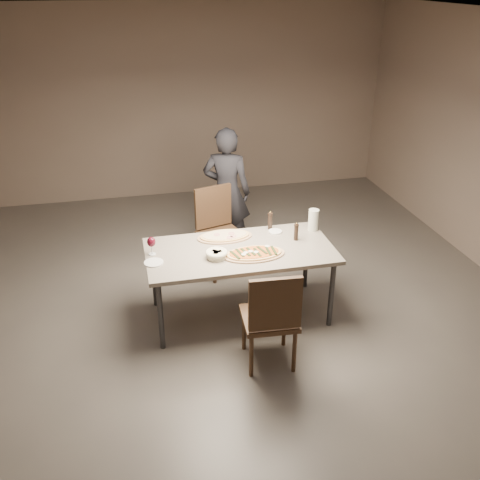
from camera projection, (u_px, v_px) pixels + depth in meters
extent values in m
plane|color=#57514B|center=(240.00, 314.00, 5.46)|extent=(7.00, 7.00, 0.00)
plane|color=silver|center=(240.00, 19.00, 4.20)|extent=(7.00, 7.00, 0.00)
plane|color=gray|center=(188.00, 103.00, 7.88)|extent=(6.00, 0.00, 6.00)
cube|color=gray|center=(240.00, 251.00, 5.14)|extent=(1.80, 0.90, 0.04)
cylinder|color=#333335|center=(161.00, 316.00, 4.82)|extent=(0.05, 0.05, 0.71)
cylinder|color=#333335|center=(331.00, 294.00, 5.14)|extent=(0.05, 0.05, 0.71)
cylinder|color=#333335|center=(154.00, 275.00, 5.46)|extent=(0.05, 0.05, 0.71)
cylinder|color=#333335|center=(306.00, 258.00, 5.79)|extent=(0.05, 0.05, 0.71)
ellipsoid|color=white|center=(246.00, 252.00, 4.99)|extent=(0.05, 0.05, 0.01)
ellipsoid|color=white|center=(267.00, 246.00, 5.10)|extent=(0.05, 0.05, 0.01)
ellipsoid|color=white|center=(244.00, 254.00, 4.95)|extent=(0.05, 0.05, 0.01)
ellipsoid|color=white|center=(251.00, 251.00, 5.01)|extent=(0.05, 0.05, 0.01)
ellipsoid|color=white|center=(256.00, 252.00, 5.00)|extent=(0.05, 0.05, 0.01)
cube|color=#233114|center=(235.00, 255.00, 4.95)|extent=(0.07, 0.17, 0.01)
cube|color=#233114|center=(240.00, 253.00, 4.98)|extent=(0.06, 0.17, 0.01)
cube|color=#233114|center=(245.00, 252.00, 5.00)|extent=(0.07, 0.17, 0.01)
cube|color=#233114|center=(251.00, 251.00, 5.01)|extent=(0.06, 0.17, 0.01)
cube|color=#233114|center=(257.00, 252.00, 4.99)|extent=(0.04, 0.17, 0.01)
cube|color=#233114|center=(262.00, 250.00, 5.03)|extent=(0.07, 0.17, 0.01)
cube|color=#233114|center=(268.00, 251.00, 5.02)|extent=(0.03, 0.17, 0.01)
cube|color=#233114|center=(274.00, 250.00, 5.03)|extent=(0.03, 0.17, 0.01)
cylinder|color=tan|center=(231.00, 233.00, 5.36)|extent=(0.07, 0.07, 0.00)
cylinder|color=tan|center=(233.00, 236.00, 5.30)|extent=(0.07, 0.07, 0.00)
cylinder|color=tan|center=(217.00, 234.00, 5.33)|extent=(0.07, 0.07, 0.00)
cylinder|color=tan|center=(230.00, 237.00, 5.28)|extent=(0.07, 0.07, 0.00)
cylinder|color=beige|center=(217.00, 255.00, 4.96)|extent=(0.17, 0.17, 0.07)
torus|color=beige|center=(216.00, 252.00, 4.95)|extent=(0.21, 0.21, 0.03)
cube|color=#B47A49|center=(219.00, 253.00, 4.95)|extent=(0.06, 0.06, 0.04)
cube|color=#B47A49|center=(215.00, 252.00, 4.97)|extent=(0.07, 0.07, 0.04)
cube|color=#B47A49|center=(216.00, 255.00, 4.93)|extent=(0.05, 0.06, 0.04)
cylinder|color=white|center=(275.00, 232.00, 5.46)|extent=(0.14, 0.14, 0.02)
cylinder|color=olive|center=(275.00, 231.00, 5.46)|extent=(0.09, 0.09, 0.00)
cylinder|color=black|center=(296.00, 233.00, 5.27)|extent=(0.04, 0.04, 0.15)
cylinder|color=black|center=(297.00, 225.00, 5.24)|extent=(0.05, 0.05, 0.02)
sphere|color=gold|center=(297.00, 223.00, 5.23)|extent=(0.02, 0.02, 0.02)
cylinder|color=black|center=(270.00, 222.00, 5.50)|extent=(0.04, 0.04, 0.16)
cylinder|color=black|center=(270.00, 214.00, 5.46)|extent=(0.05, 0.05, 0.02)
sphere|color=gold|center=(270.00, 212.00, 5.45)|extent=(0.02, 0.02, 0.02)
cylinder|color=silver|center=(313.00, 220.00, 5.46)|extent=(0.11, 0.11, 0.22)
cylinder|color=silver|center=(152.00, 254.00, 5.03)|extent=(0.07, 0.07, 0.01)
cylinder|color=silver|center=(152.00, 250.00, 5.01)|extent=(0.01, 0.01, 0.09)
ellipsoid|color=#460A16|center=(151.00, 242.00, 4.97)|extent=(0.08, 0.08, 0.10)
cylinder|color=white|center=(154.00, 263.00, 4.88)|extent=(0.18, 0.18, 0.01)
cube|color=#3D2919|center=(269.00, 318.00, 4.62)|extent=(0.49, 0.49, 0.04)
cylinder|color=#3D2919|center=(251.00, 356.00, 4.54)|extent=(0.04, 0.04, 0.43)
cylinder|color=#3D2919|center=(294.00, 351.00, 4.59)|extent=(0.04, 0.04, 0.43)
cylinder|color=#3D2919|center=(244.00, 330.00, 4.87)|extent=(0.04, 0.04, 0.43)
cylinder|color=#3D2919|center=(284.00, 326.00, 4.92)|extent=(0.04, 0.04, 0.43)
cube|color=#3D2919|center=(275.00, 304.00, 4.31)|extent=(0.44, 0.07, 0.48)
cube|color=#3D2919|center=(222.00, 236.00, 6.04)|extent=(0.57, 0.57, 0.04)
cylinder|color=#3D2919|center=(229.00, 245.00, 6.38)|extent=(0.04, 0.04, 0.43)
cylinder|color=#3D2919|center=(200.00, 252.00, 6.22)|extent=(0.04, 0.04, 0.43)
cylinder|color=#3D2919|center=(244.00, 258.00, 6.08)|extent=(0.04, 0.04, 0.43)
cylinder|color=#3D2919|center=(214.00, 266.00, 5.92)|extent=(0.04, 0.04, 0.43)
cube|color=#3D2919|center=(213.00, 207.00, 6.08)|extent=(0.44, 0.16, 0.49)
imported|color=black|center=(227.00, 192.00, 6.38)|extent=(0.67, 0.57, 1.56)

